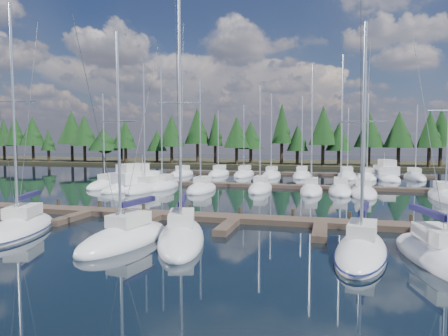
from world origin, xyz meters
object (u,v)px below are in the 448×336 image
(front_sailboat_5, at_px, (442,258))
(main_dock, at_px, (235,220))
(front_sailboat_3, at_px, (181,236))
(front_sailboat_4, at_px, (361,251))
(motor_yacht_left, at_px, (136,185))
(front_sailboat_1, at_px, (21,228))
(motor_yacht_right, at_px, (386,176))
(front_sailboat_2, at_px, (125,238))

(front_sailboat_5, bearing_deg, main_dock, 149.97)
(front_sailboat_3, bearing_deg, front_sailboat_5, -3.60)
(front_sailboat_4, distance_m, motor_yacht_left, 33.12)
(front_sailboat_1, relative_size, front_sailboat_5, 1.14)
(main_dock, xyz_separation_m, front_sailboat_4, (8.14, -6.49, 0.08))
(front_sailboat_1, bearing_deg, motor_yacht_right, 57.61)
(front_sailboat_2, xyz_separation_m, front_sailboat_3, (2.98, 1.23, 0.01))
(front_sailboat_4, xyz_separation_m, motor_yacht_right, (6.90, 43.75, 0.26))
(front_sailboat_4, bearing_deg, motor_yacht_right, 81.03)
(front_sailboat_5, bearing_deg, front_sailboat_2, -178.74)
(main_dock, height_order, front_sailboat_4, front_sailboat_4)
(front_sailboat_1, relative_size, motor_yacht_right, 1.46)
(main_dock, xyz_separation_m, front_sailboat_1, (-12.67, -6.45, 0.09))
(front_sailboat_2, xyz_separation_m, front_sailboat_5, (16.64, 0.37, 0.00))
(motor_yacht_left, bearing_deg, front_sailboat_5, -39.51)
(front_sailboat_4, distance_m, front_sailboat_5, 3.68)
(front_sailboat_3, bearing_deg, front_sailboat_1, -177.46)
(front_sailboat_3, bearing_deg, front_sailboat_4, -3.01)
(motor_yacht_right, bearing_deg, front_sailboat_4, -98.97)
(front_sailboat_5, bearing_deg, front_sailboat_1, 179.11)
(front_sailboat_1, xyz_separation_m, front_sailboat_4, (20.82, -0.05, -0.01))
(motor_yacht_left, bearing_deg, front_sailboat_1, -81.53)
(front_sailboat_1, height_order, motor_yacht_right, front_sailboat_1)
(front_sailboat_2, height_order, front_sailboat_3, front_sailboat_3)
(front_sailboat_3, relative_size, motor_yacht_right, 1.41)
(front_sailboat_4, xyz_separation_m, motor_yacht_left, (-24.18, 22.63, 0.27))
(motor_yacht_left, bearing_deg, motor_yacht_right, 34.19)
(front_sailboat_4, relative_size, motor_yacht_left, 1.14)
(front_sailboat_1, relative_size, motor_yacht_left, 1.39)
(front_sailboat_4, height_order, front_sailboat_5, front_sailboat_5)
(motor_yacht_left, distance_m, motor_yacht_right, 37.58)
(main_dock, xyz_separation_m, motor_yacht_right, (15.05, 37.26, 0.34))
(front_sailboat_1, height_order, motor_yacht_left, front_sailboat_1)
(front_sailboat_2, height_order, motor_yacht_right, front_sailboat_2)
(main_dock, bearing_deg, front_sailboat_4, -38.57)
(motor_yacht_right, bearing_deg, front_sailboat_3, -111.36)
(motor_yacht_left, bearing_deg, main_dock, -45.18)
(front_sailboat_2, bearing_deg, front_sailboat_4, 3.08)
(front_sailboat_5, xyz_separation_m, motor_yacht_left, (-27.85, 22.96, 0.27))
(front_sailboat_3, bearing_deg, front_sailboat_2, -157.64)
(front_sailboat_1, relative_size, front_sailboat_3, 1.04)
(motor_yacht_right, bearing_deg, front_sailboat_5, -94.20)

